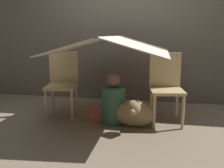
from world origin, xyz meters
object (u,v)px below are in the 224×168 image
(person_front, at_px, (113,102))
(dog, at_px, (134,113))
(chair_left, at_px, (62,81))
(chair_right, at_px, (166,85))

(person_front, bearing_deg, dog, -22.93)
(chair_left, relative_size, person_front, 1.39)
(chair_right, relative_size, dog, 1.76)
(chair_left, height_order, chair_right, same)
(chair_right, xyz_separation_m, dog, (-0.36, -0.27, -0.30))
(dog, bearing_deg, chair_left, 164.84)
(chair_right, distance_m, person_front, 0.69)
(person_front, height_order, dog, person_front)
(chair_left, distance_m, dog, 1.08)
(chair_left, bearing_deg, dog, -24.11)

